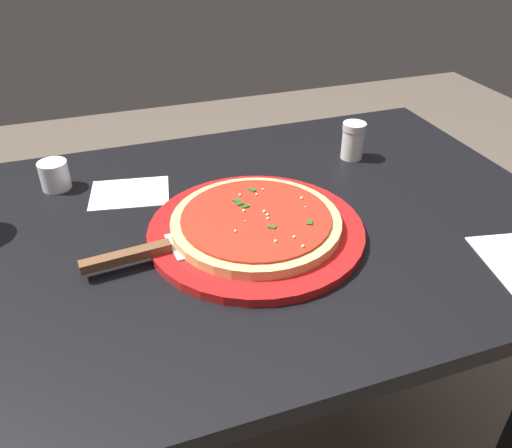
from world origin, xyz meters
The scene contains 7 objects.
restaurant_table centered at (0.00, 0.00, 0.59)m, with size 1.12×0.72×0.73m.
serving_plate centered at (0.03, -0.04, 0.73)m, with size 0.34×0.34×0.01m, color red.
pizza centered at (0.03, -0.04, 0.75)m, with size 0.27×0.27×0.02m.
pizza_server centered at (-0.14, -0.06, 0.74)m, with size 0.22×0.08×0.01m.
cup_small_sauce centered at (-0.27, 0.22, 0.75)m, with size 0.05×0.05×0.05m, color silver.
napkin_loose_left centered at (-0.14, 0.15, 0.73)m, with size 0.14×0.10×0.00m, color white.
parmesan_shaker centered at (0.30, 0.15, 0.76)m, with size 0.05×0.05×0.07m.
Camera 1 is at (-0.19, -0.67, 1.19)m, focal length 35.99 mm.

